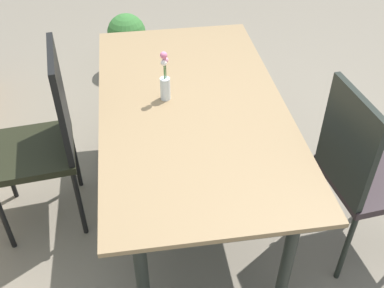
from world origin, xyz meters
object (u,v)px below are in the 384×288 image
dining_table (192,114)px  chair_far_side (45,134)px  flower_vase (165,81)px  potted_plant (128,42)px  chair_near_left (362,168)px

dining_table → chair_far_side: (0.09, 0.76, -0.11)m
flower_vase → potted_plant: flower_vase is taller
chair_near_left → potted_plant: bearing=-159.0°
chair_near_left → potted_plant: size_ratio=1.99×
chair_near_left → flower_vase: flower_vase is taller
dining_table → potted_plant: 1.75m
dining_table → flower_vase: size_ratio=6.42×
chair_far_side → flower_vase: (-0.02, -0.63, 0.28)m
dining_table → potted_plant: dining_table is taller
dining_table → chair_far_side: 0.77m
chair_near_left → flower_vase: bearing=-123.2°
chair_far_side → flower_vase: chair_far_side is taller
dining_table → flower_vase: (0.06, 0.12, 0.17)m
chair_far_side → flower_vase: bearing=-98.1°
flower_vase → potted_plant: size_ratio=0.52×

